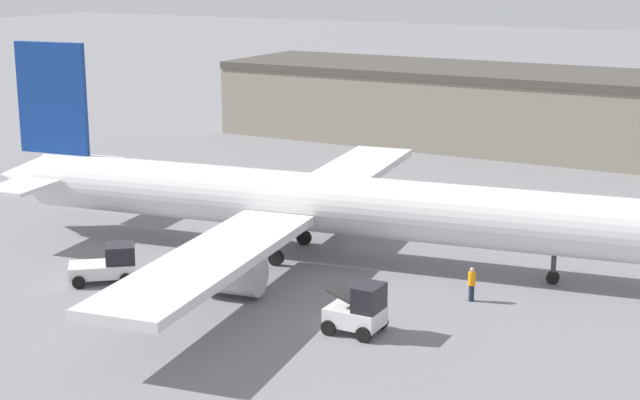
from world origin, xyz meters
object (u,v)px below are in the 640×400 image
(airplane, at_px, (302,202))
(baggage_tug, at_px, (108,264))
(belt_loader_truck, at_px, (359,310))
(ground_crew_worker, at_px, (472,283))

(airplane, distance_m, baggage_tug, 11.77)
(belt_loader_truck, bearing_deg, baggage_tug, 178.76)
(airplane, bearing_deg, ground_crew_worker, -21.13)
(airplane, xyz_separation_m, belt_loader_truck, (8.56, -9.37, -2.17))
(ground_crew_worker, distance_m, baggage_tug, 19.73)
(ground_crew_worker, height_order, baggage_tug, baggage_tug)
(baggage_tug, relative_size, belt_loader_truck, 1.49)
(baggage_tug, bearing_deg, ground_crew_worker, -20.37)
(baggage_tug, bearing_deg, belt_loader_truck, -40.66)
(baggage_tug, bearing_deg, airplane, 12.99)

